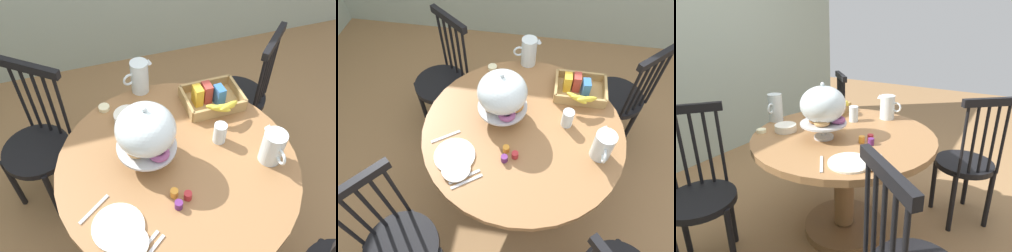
% 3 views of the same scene
% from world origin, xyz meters
% --- Properties ---
extents(ground_plane, '(10.00, 10.00, 0.00)m').
position_xyz_m(ground_plane, '(0.00, 0.00, 0.00)').
color(ground_plane, '#997047').
extents(dining_table, '(1.15, 1.15, 0.74)m').
position_xyz_m(dining_table, '(-0.15, -0.05, 0.52)').
color(dining_table, olive).
rests_on(dining_table, ground_plane).
extents(windsor_chair_near_window, '(0.47, 0.47, 0.97)m').
position_xyz_m(windsor_chair_near_window, '(0.50, 0.54, 0.45)').
color(windsor_chair_near_window, black).
rests_on(windsor_chair_near_window, ground_plane).
extents(windsor_chair_by_cabinet, '(0.47, 0.47, 0.97)m').
position_xyz_m(windsor_chair_by_cabinet, '(-0.82, 0.51, 0.45)').
color(windsor_chair_by_cabinet, black).
rests_on(windsor_chair_by_cabinet, ground_plane).
extents(pastry_stand_with_dome, '(0.28, 0.28, 0.34)m').
position_xyz_m(pastry_stand_with_dome, '(-0.28, 0.02, 0.94)').
color(pastry_stand_with_dome, silver).
rests_on(pastry_stand_with_dome, dining_table).
extents(orange_juice_pitcher, '(0.11, 0.19, 0.17)m').
position_xyz_m(orange_juice_pitcher, '(0.28, -0.16, 0.82)').
color(orange_juice_pitcher, silver).
rests_on(orange_juice_pitcher, dining_table).
extents(milk_pitcher, '(0.18, 0.10, 0.19)m').
position_xyz_m(milk_pitcher, '(-0.18, 0.50, 0.83)').
color(milk_pitcher, silver).
rests_on(milk_pitcher, dining_table).
extents(cereal_basket, '(0.32, 0.30, 0.12)m').
position_xyz_m(cereal_basket, '(0.16, 0.27, 0.78)').
color(cereal_basket, tan).
rests_on(cereal_basket, dining_table).
extents(china_plate_large, '(0.22, 0.22, 0.01)m').
position_xyz_m(china_plate_large, '(-0.49, -0.29, 0.75)').
color(china_plate_large, white).
rests_on(china_plate_large, dining_table).
extents(china_plate_small, '(0.15, 0.15, 0.01)m').
position_xyz_m(china_plate_small, '(-0.46, -0.37, 0.76)').
color(china_plate_small, white).
rests_on(china_plate_small, china_plate_large).
extents(cereal_bowl, '(0.14, 0.14, 0.04)m').
position_xyz_m(cereal_bowl, '(-0.31, 0.30, 0.76)').
color(cereal_bowl, white).
rests_on(cereal_bowl, dining_table).
extents(drinking_glass, '(0.06, 0.06, 0.11)m').
position_xyz_m(drinking_glass, '(0.09, 0.02, 0.80)').
color(drinking_glass, silver).
rests_on(drinking_glass, dining_table).
extents(butter_dish, '(0.06, 0.06, 0.02)m').
position_xyz_m(butter_dish, '(-0.41, 0.41, 0.75)').
color(butter_dish, beige).
rests_on(butter_dish, dining_table).
extents(jam_jar_strawberry, '(0.04, 0.04, 0.04)m').
position_xyz_m(jam_jar_strawberry, '(-0.17, -0.24, 0.76)').
color(jam_jar_strawberry, '#B7282D').
rests_on(jam_jar_strawberry, dining_table).
extents(jam_jar_apricot, '(0.04, 0.04, 0.04)m').
position_xyz_m(jam_jar_apricot, '(-0.22, -0.21, 0.76)').
color(jam_jar_apricot, orange).
rests_on(jam_jar_apricot, dining_table).
extents(jam_jar_grape, '(0.04, 0.04, 0.04)m').
position_xyz_m(jam_jar_grape, '(-0.22, -0.28, 0.76)').
color(jam_jar_grape, '#5B2366').
rests_on(jam_jar_grape, dining_table).
extents(table_knife, '(0.15, 0.11, 0.01)m').
position_xyz_m(table_knife, '(-0.41, -0.40, 0.74)').
color(table_knife, silver).
rests_on(table_knife, dining_table).
extents(dinner_fork, '(0.15, 0.11, 0.01)m').
position_xyz_m(dinner_fork, '(-0.39, -0.43, 0.74)').
color(dinner_fork, silver).
rests_on(dinner_fork, dining_table).
extents(soup_spoon, '(0.15, 0.11, 0.01)m').
position_xyz_m(soup_spoon, '(-0.57, -0.18, 0.74)').
color(soup_spoon, silver).
rests_on(soup_spoon, dining_table).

